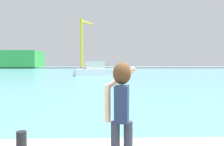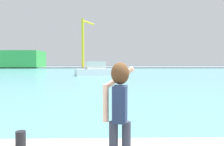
# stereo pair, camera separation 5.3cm
# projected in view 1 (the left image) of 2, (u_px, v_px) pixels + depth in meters

# --- Properties ---
(ground_plane) EXTENTS (220.00, 220.00, 0.00)m
(ground_plane) POSITION_uv_depth(u_px,v_px,m) (106.00, 72.00, 53.25)
(ground_plane) COLOR #334751
(harbor_water) EXTENTS (140.00, 100.00, 0.02)m
(harbor_water) POSITION_uv_depth(u_px,v_px,m) (106.00, 72.00, 55.24)
(harbor_water) COLOR #599EA8
(harbor_water) RESTS_ON ground_plane
(far_shore_dock) EXTENTS (140.00, 20.00, 0.39)m
(far_shore_dock) POSITION_uv_depth(u_px,v_px,m) (106.00, 67.00, 95.17)
(far_shore_dock) COLOR gray
(far_shore_dock) RESTS_ON ground_plane
(person_photographer) EXTENTS (0.53, 0.56, 1.74)m
(person_photographer) POSITION_uv_depth(u_px,v_px,m) (121.00, 106.00, 3.57)
(person_photographer) COLOR #2D3342
(person_photographer) RESTS_ON quay_promenade
(harbor_bollard) EXTENTS (0.20, 0.20, 0.33)m
(harbor_bollard) POSITION_uv_depth(u_px,v_px,m) (21.00, 139.00, 4.71)
(harbor_bollard) COLOR black
(harbor_bollard) RESTS_ON quay_promenade
(boat_moored) EXTENTS (8.99, 4.80, 2.38)m
(boat_moored) POSITION_uv_depth(u_px,v_px,m) (99.00, 71.00, 38.29)
(boat_moored) COLOR white
(boat_moored) RESTS_ON harbor_water
(warehouse_left) EXTENTS (17.78, 13.71, 6.21)m
(warehouse_left) POSITION_uv_depth(u_px,v_px,m) (17.00, 59.00, 89.10)
(warehouse_left) COLOR green
(warehouse_left) RESTS_ON far_shore_dock
(port_crane) EXTENTS (4.44, 8.86, 18.24)m
(port_crane) POSITION_uv_depth(u_px,v_px,m) (82.00, 39.00, 87.54)
(port_crane) COLOR yellow
(port_crane) RESTS_ON far_shore_dock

